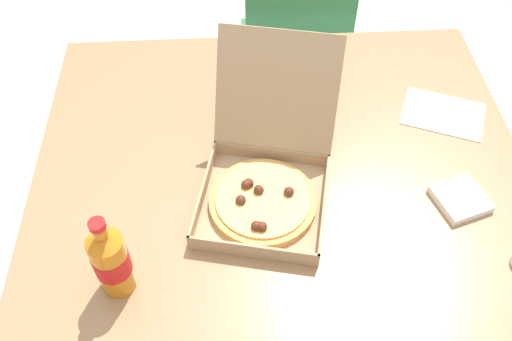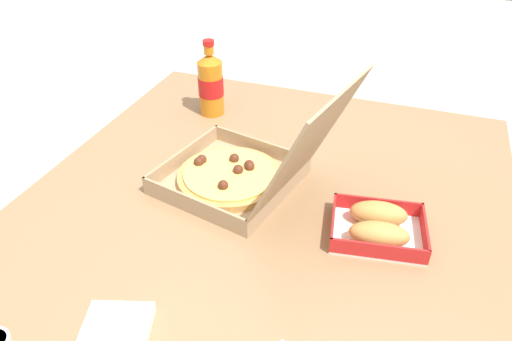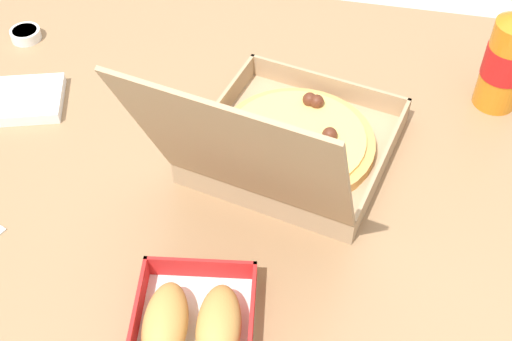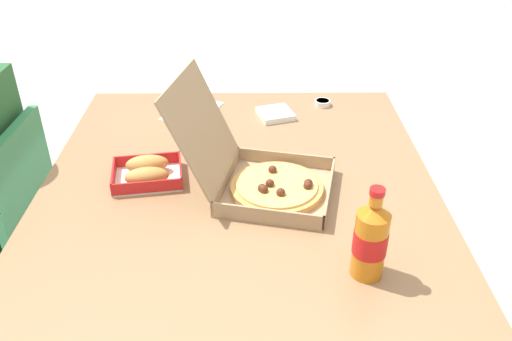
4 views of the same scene
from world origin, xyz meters
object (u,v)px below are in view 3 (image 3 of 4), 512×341
object	(u,v)px
napkin_pile	(30,99)
dipping_sauce_cup	(26,34)
cola_bottle	(508,58)
bread_side_box	(192,328)
pizza_box_open	(288,144)

from	to	relation	value
napkin_pile	dipping_sauce_cup	world-z (taller)	same
cola_bottle	napkin_pile	world-z (taller)	cola_bottle
bread_side_box	cola_bottle	distance (m)	0.67
bread_side_box	dipping_sauce_cup	distance (m)	0.73
pizza_box_open	napkin_pile	size ratio (longest dim) A/B	4.18
napkin_pile	dipping_sauce_cup	xyz separation A→B (m)	(0.09, -0.17, 0.00)
pizza_box_open	bread_side_box	world-z (taller)	pizza_box_open
pizza_box_open	napkin_pile	world-z (taller)	pizza_box_open
bread_side_box	cola_bottle	xyz separation A→B (m)	(-0.38, -0.54, 0.07)
pizza_box_open	napkin_pile	bearing A→B (deg)	-6.30
pizza_box_open	bread_side_box	bearing A→B (deg)	79.09
cola_bottle	napkin_pile	xyz separation A→B (m)	(0.77, 0.17, -0.08)
pizza_box_open	dipping_sauce_cup	distance (m)	0.59
pizza_box_open	cola_bottle	size ratio (longest dim) A/B	2.05
bread_side_box	cola_bottle	world-z (taller)	cola_bottle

